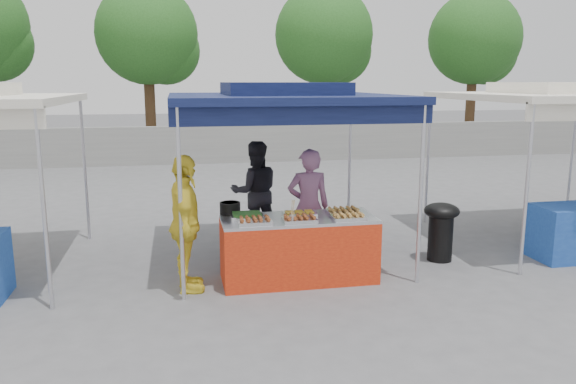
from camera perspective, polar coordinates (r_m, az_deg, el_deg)
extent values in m
plane|color=#5E5E61|center=(7.63, 0.89, -8.63)|extent=(80.00, 80.00, 0.00)
cube|color=gray|center=(18.19, -6.46, 4.85)|extent=(40.00, 0.25, 1.20)
cylinder|color=silver|center=(6.67, -10.85, -1.44)|extent=(0.05, 0.05, 2.30)
cylinder|color=silver|center=(7.32, 13.32, -0.42)|extent=(0.05, 0.05, 2.30)
cylinder|color=silver|center=(9.62, -11.06, 2.40)|extent=(0.05, 0.05, 2.30)
cylinder|color=silver|center=(10.08, 6.26, 2.94)|extent=(0.05, 0.05, 2.30)
cube|color=#111944|center=(8.16, -0.56, 9.53)|extent=(3.20, 3.20, 0.10)
cube|color=#111944|center=(8.16, -0.56, 10.45)|extent=(1.65, 1.65, 0.18)
cube|color=#111944|center=(6.70, 1.86, 7.88)|extent=(3.20, 0.04, 0.25)
cylinder|color=silver|center=(6.83, -23.53, -1.89)|extent=(0.05, 0.05, 2.30)
cylinder|color=silver|center=(9.73, -19.92, 2.03)|extent=(0.05, 0.05, 2.30)
cylinder|color=silver|center=(8.06, 23.07, 0.02)|extent=(0.05, 0.05, 2.30)
cylinder|color=silver|center=(10.63, 14.01, 3.09)|extent=(0.05, 0.05, 2.30)
cylinder|color=silver|center=(12.21, 26.87, 3.23)|extent=(0.05, 0.05, 2.30)
cube|color=silver|center=(10.03, 25.93, 8.73)|extent=(3.20, 3.20, 0.10)
cube|color=silver|center=(10.02, 26.00, 9.47)|extent=(1.65, 1.65, 0.18)
cylinder|color=#442D1A|center=(20.21, -13.84, 8.84)|extent=(0.36, 0.36, 3.74)
sphere|color=#296220|center=(20.25, -14.16, 15.34)|extent=(3.42, 3.42, 3.42)
sphere|color=#296220|center=(20.40, -12.32, 13.88)|extent=(2.35, 2.35, 2.35)
cylinder|color=#442D1A|center=(20.46, 3.58, 9.20)|extent=(0.36, 0.36, 3.77)
sphere|color=#296220|center=(20.52, 3.66, 15.67)|extent=(3.44, 3.44, 3.44)
sphere|color=#296220|center=(20.83, 5.14, 14.09)|extent=(2.37, 2.37, 2.37)
cylinder|color=#442D1A|center=(22.82, 18.06, 8.84)|extent=(0.36, 0.36, 3.74)
sphere|color=#296220|center=(22.86, 18.42, 14.59)|extent=(3.41, 3.41, 3.41)
sphere|color=#296220|center=(23.30, 19.41, 13.14)|extent=(2.35, 2.35, 2.35)
cube|color=red|center=(7.41, 1.07, -5.94)|extent=(2.00, 0.80, 0.81)
cube|color=silver|center=(7.29, 1.08, -2.74)|extent=(2.00, 0.80, 0.04)
cube|color=silver|center=(6.96, -3.42, -3.06)|extent=(0.42, 0.30, 0.05)
cube|color=brown|center=(6.95, -3.42, -2.77)|extent=(0.35, 0.25, 0.02)
cube|color=silver|center=(7.05, 1.16, -2.86)|extent=(0.42, 0.30, 0.05)
cube|color=brown|center=(7.04, 1.16, -2.57)|extent=(0.35, 0.25, 0.02)
cube|color=silver|center=(7.21, 6.14, -2.60)|extent=(0.42, 0.30, 0.05)
cube|color=#B8853F|center=(7.20, 6.14, -2.32)|extent=(0.35, 0.25, 0.02)
cube|color=silver|center=(7.24, -4.20, -2.50)|extent=(0.42, 0.30, 0.05)
cube|color=#275C1F|center=(7.24, -4.20, -2.21)|extent=(0.35, 0.25, 0.02)
cube|color=silver|center=(7.34, 1.17, -2.28)|extent=(0.42, 0.30, 0.05)
cube|color=gold|center=(7.34, 1.17, -2.00)|extent=(0.35, 0.25, 0.02)
cube|color=silver|center=(7.50, 5.63, -2.06)|extent=(0.42, 0.30, 0.05)
cube|color=#B8853F|center=(7.49, 5.64, -1.78)|extent=(0.35, 0.25, 0.02)
cylinder|color=black|center=(7.49, -5.91, -1.64)|extent=(0.27, 0.27, 0.16)
cylinder|color=silver|center=(6.99, 0.48, -2.76)|extent=(0.08, 0.08, 0.10)
cylinder|color=black|center=(8.52, 15.22, -4.47)|extent=(0.36, 0.36, 0.69)
ellipsoid|color=black|center=(8.42, 15.36, -1.82)|extent=(0.51, 0.51, 0.23)
cube|color=#1533AB|center=(8.12, -1.83, -6.24)|extent=(0.51, 0.36, 0.31)
cube|color=#1533AB|center=(8.28, 2.61, -6.04)|extent=(0.45, 0.32, 0.27)
cube|color=#1533AB|center=(8.20, 2.63, -4.25)|extent=(0.44, 0.31, 0.26)
imported|color=#905C83|center=(8.00, 2.10, -1.48)|extent=(0.63, 0.44, 1.66)
imported|color=black|center=(9.09, -3.34, 0.01)|extent=(0.82, 0.65, 1.65)
imported|color=yellow|center=(7.02, -10.37, -3.23)|extent=(0.44, 1.02, 1.72)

